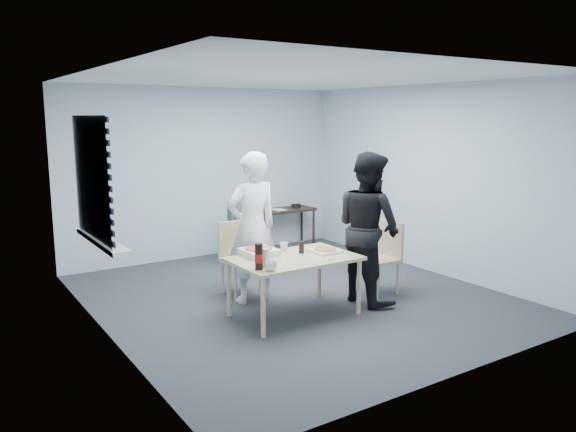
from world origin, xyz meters
TOP-DOWN VIEW (x-y plane):
  - room at (-2.20, 0.40)m, footprint 5.00×5.00m
  - dining_table at (-0.36, -0.52)m, footprint 1.35×0.85m
  - chair_far at (-0.50, 0.53)m, footprint 0.42×0.42m
  - chair_right at (1.01, -0.46)m, footprint 0.42×0.42m
  - person_white at (-0.50, 0.15)m, footprint 0.65×0.42m
  - person_black at (0.64, -0.58)m, footprint 0.47×0.86m
  - side_table at (1.34, 2.28)m, footprint 0.97×0.43m
  - stool at (0.17, 1.76)m, footprint 0.38×0.38m
  - backpack at (0.17, 1.75)m, footprint 0.28×0.21m
  - pizza_box_a at (-0.65, -0.25)m, footprint 0.36×0.36m
  - pizza_box_b at (0.05, -0.53)m, footprint 0.30×0.30m
  - mug_a at (-0.86, -0.85)m, footprint 0.17×0.17m
  - mug_b at (-0.29, -0.20)m, footprint 0.10×0.10m
  - cola_glass at (-0.19, -0.41)m, footprint 0.08×0.08m
  - soda_bottle at (-0.94, -0.75)m, footprint 0.08×0.08m
  - plastic_cups at (-0.83, -0.70)m, footprint 0.10×0.10m
  - rubber_band at (-0.11, -0.85)m, footprint 0.08×0.08m
  - papers at (1.19, 2.26)m, footprint 0.25×0.30m
  - black_box at (1.56, 2.29)m, footprint 0.16×0.13m

SIDE VIEW (x-z plane):
  - stool at x=0.17m, z-range 0.16..0.69m
  - chair_far at x=-0.50m, z-range 0.07..0.96m
  - chair_right at x=1.01m, z-range 0.07..0.96m
  - side_table at x=1.34m, z-range 0.25..0.90m
  - dining_table at x=-0.36m, z-range 0.27..0.92m
  - papers at x=1.19m, z-range 0.65..0.65m
  - rubber_band at x=-0.11m, z-range 0.66..0.66m
  - pizza_box_b at x=0.05m, z-range 0.65..0.70m
  - black_box at x=1.56m, z-range 0.65..0.71m
  - pizza_box_a at x=-0.65m, z-range 0.65..0.74m
  - mug_b at x=-0.29m, z-range 0.66..0.75m
  - mug_a at x=-0.86m, z-range 0.66..0.75m
  - cola_glass at x=-0.19m, z-range 0.66..0.79m
  - backpack at x=0.17m, z-range 0.53..0.92m
  - plastic_cups at x=-0.83m, z-range 0.66..0.85m
  - soda_bottle at x=-0.94m, z-range 0.65..0.92m
  - person_white at x=-0.50m, z-range 0.00..1.77m
  - person_black at x=0.64m, z-range 0.00..1.77m
  - room at x=-2.20m, z-range -1.06..3.94m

